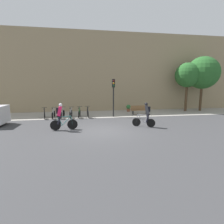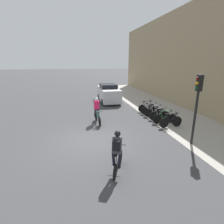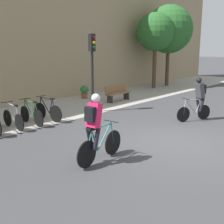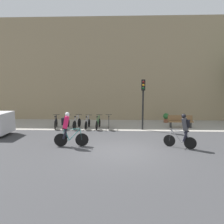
{
  "view_description": "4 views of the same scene",
  "coord_description": "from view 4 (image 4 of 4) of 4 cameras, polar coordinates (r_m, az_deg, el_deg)",
  "views": [
    {
      "loc": [
        -1.26,
        -10.97,
        2.97
      ],
      "look_at": [
        0.75,
        1.3,
        1.03
      ],
      "focal_mm": 28.0,
      "sensor_mm": 36.0,
      "label": 1
    },
    {
      "loc": [
        8.6,
        -0.78,
        4.07
      ],
      "look_at": [
        -1.38,
        1.44,
        1.12
      ],
      "focal_mm": 28.0,
      "sensor_mm": 36.0,
      "label": 2
    },
    {
      "loc": [
        -7.57,
        -3.97,
        2.83
      ],
      "look_at": [
        -0.86,
        1.8,
        0.84
      ],
      "focal_mm": 45.0,
      "sensor_mm": 36.0,
      "label": 3
    },
    {
      "loc": [
        -0.01,
        -10.15,
        3.25
      ],
      "look_at": [
        -0.56,
        2.57,
        1.56
      ],
      "focal_mm": 35.0,
      "sensor_mm": 36.0,
      "label": 4
    }
  ],
  "objects": [
    {
      "name": "parked_bike_0",
      "position": [
        16.29,
        -14.45,
        -2.79
      ],
      "size": [
        0.46,
        1.58,
        0.95
      ],
      "color": "black",
      "rests_on": "ground"
    },
    {
      "name": "ground",
      "position": [
        10.65,
        2.44,
        -10.19
      ],
      "size": [
        200.0,
        200.0,
        0.0
      ],
      "primitive_type": "plane",
      "color": "#3D3D3F"
    },
    {
      "name": "cyclist_grey",
      "position": [
        11.45,
        18.22,
        -4.42
      ],
      "size": [
        1.48,
        0.78,
        1.74
      ],
      "color": "black",
      "rests_on": "ground"
    },
    {
      "name": "traffic_light_pole",
      "position": [
        15.22,
        8.13,
        4.4
      ],
      "size": [
        0.26,
        0.3,
        3.49
      ],
      "color": "black",
      "rests_on": "ground"
    },
    {
      "name": "parked_bike_4",
      "position": [
        15.68,
        -3.64,
        -2.94
      ],
      "size": [
        0.46,
        1.7,
        0.96
      ],
      "color": "black",
      "rests_on": "ground"
    },
    {
      "name": "parked_bike_5",
      "position": [
        15.62,
        -0.84,
        -2.93
      ],
      "size": [
        0.46,
        1.64,
        0.97
      ],
      "color": "black",
      "rests_on": "ground"
    },
    {
      "name": "cyclist_pink",
      "position": [
        11.42,
        -11.53,
        -4.22
      ],
      "size": [
        1.77,
        0.47,
        1.78
      ],
      "color": "black",
      "rests_on": "ground"
    },
    {
      "name": "building_facade",
      "position": [
        19.48,
        2.54,
        11.0
      ],
      "size": [
        44.0,
        0.6,
        8.83
      ],
      "primitive_type": "cube",
      "color": "#9E8966",
      "rests_on": "ground"
    },
    {
      "name": "potted_plant",
      "position": [
        18.57,
        13.91,
        -1.36
      ],
      "size": [
        0.48,
        0.48,
        0.78
      ],
      "color": "brown",
      "rests_on": "ground"
    },
    {
      "name": "bench",
      "position": [
        16.81,
        17.44,
        -2.28
      ],
      "size": [
        1.8,
        0.44,
        0.89
      ],
      "color": "brown",
      "rests_on": "ground"
    },
    {
      "name": "parked_bike_1",
      "position": [
        16.09,
        -11.83,
        -2.86
      ],
      "size": [
        0.46,
        1.62,
        0.94
      ],
      "color": "black",
      "rests_on": "ground"
    },
    {
      "name": "kerb_strip",
      "position": [
        17.21,
        2.46,
        -3.3
      ],
      "size": [
        44.0,
        4.5,
        0.01
      ],
      "primitive_type": "cube",
      "color": "#A39E93",
      "rests_on": "ground"
    },
    {
      "name": "parked_bike_3",
      "position": [
        15.78,
        -6.42,
        -2.94
      ],
      "size": [
        0.46,
        1.57,
        0.94
      ],
      "color": "black",
      "rests_on": "ground"
    },
    {
      "name": "parked_bike_2",
      "position": [
        15.91,
        -9.15,
        -2.86
      ],
      "size": [
        0.46,
        1.65,
        0.96
      ],
      "color": "black",
      "rests_on": "ground"
    }
  ]
}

